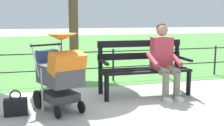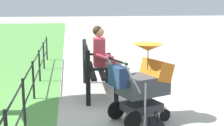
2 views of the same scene
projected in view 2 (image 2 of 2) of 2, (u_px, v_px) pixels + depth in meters
The scene contains 5 objects.
ground_plane at pixel (106, 107), 5.29m from camera, with size 60.00×60.00×0.00m, color #ADA89E.
park_bench at pixel (95, 66), 6.02m from camera, with size 1.61×0.62×0.96m.
person_on_bench at pixel (104, 55), 6.32m from camera, with size 0.54×0.74×1.28m.
stroller at pixel (143, 82), 4.60m from camera, with size 0.78×1.00×1.15m.
park_fence at pixel (32, 78), 5.53m from camera, with size 8.96×0.04×0.70m.
Camera 2 is at (5.01, -0.60, 1.77)m, focal length 50.41 mm.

